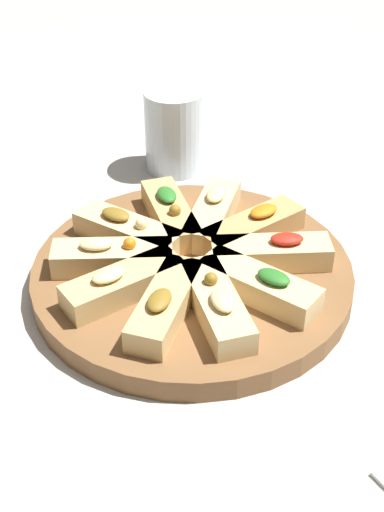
{
  "coord_description": "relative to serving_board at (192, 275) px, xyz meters",
  "views": [
    {
      "loc": [
        -0.25,
        -0.54,
        0.47
      ],
      "look_at": [
        0.0,
        0.0,
        0.04
      ],
      "focal_mm": 50.0,
      "sensor_mm": 36.0,
      "label": 1
    }
  ],
  "objects": [
    {
      "name": "focaccia_slice_8",
      "position": [
        0.04,
        -0.07,
        0.03
      ],
      "size": [
        0.09,
        0.13,
        0.04
      ],
      "color": "#E5C689",
      "rests_on": "serving_board"
    },
    {
      "name": "serving_board",
      "position": [
        0.0,
        0.0,
        0.0
      ],
      "size": [
        0.33,
        0.33,
        0.02
      ],
      "primitive_type": "cylinder",
      "color": "brown",
      "rests_on": "ground_plane"
    },
    {
      "name": "focaccia_slice_6",
      "position": [
        -0.06,
        -0.06,
        0.03
      ],
      "size": [
        0.11,
        0.12,
        0.04
      ],
      "color": "#DBB775",
      "rests_on": "serving_board"
    },
    {
      "name": "focaccia_slice_2",
      "position": [
        0.01,
        0.08,
        0.03
      ],
      "size": [
        0.05,
        0.13,
        0.04
      ],
      "color": "tan",
      "rests_on": "serving_board"
    },
    {
      "name": "focaccia_slice_3",
      "position": [
        -0.04,
        0.07,
        0.03
      ],
      "size": [
        0.1,
        0.12,
        0.04
      ],
      "color": "#E5C689",
      "rests_on": "serving_board"
    },
    {
      "name": "water_glass",
      "position": [
        0.09,
        0.24,
        0.04
      ],
      "size": [
        0.08,
        0.08,
        0.11
      ],
      "primitive_type": "cylinder",
      "color": "silver",
      "rests_on": "ground_plane"
    },
    {
      "name": "focaccia_slice_0",
      "position": [
        0.08,
        0.02,
        0.03
      ],
      "size": [
        0.13,
        0.06,
        0.04
      ],
      "color": "tan",
      "rests_on": "serving_board"
    },
    {
      "name": "focaccia_slice_9",
      "position": [
        0.08,
        -0.03,
        0.03
      ],
      "size": [
        0.13,
        0.08,
        0.04
      ],
      "color": "#E5C689",
      "rests_on": "serving_board"
    },
    {
      "name": "focaccia_slice_5",
      "position": [
        -0.08,
        -0.01,
        0.03
      ],
      "size": [
        0.13,
        0.06,
        0.04
      ],
      "color": "#DBB775",
      "rests_on": "serving_board"
    },
    {
      "name": "focaccia_slice_7",
      "position": [
        -0.01,
        -0.08,
        0.03
      ],
      "size": [
        0.05,
        0.13,
        0.04
      ],
      "color": "#E5C689",
      "rests_on": "serving_board"
    },
    {
      "name": "focaccia_slice_4",
      "position": [
        -0.08,
        0.03,
        0.03
      ],
      "size": [
        0.13,
        0.08,
        0.04
      ],
      "color": "#E5C689",
      "rests_on": "serving_board"
    },
    {
      "name": "ground_plane",
      "position": [
        0.0,
        0.0,
        -0.01
      ],
      "size": [
        3.0,
        3.0,
        0.0
      ],
      "primitive_type": "plane",
      "color": "beige"
    },
    {
      "name": "focaccia_slice_1",
      "position": [
        0.05,
        0.06,
        0.03
      ],
      "size": [
        0.11,
        0.12,
        0.04
      ],
      "color": "#E5C689",
      "rests_on": "serving_board"
    }
  ]
}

